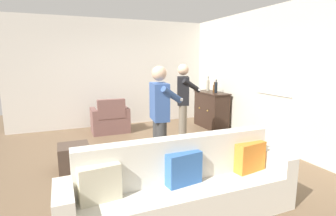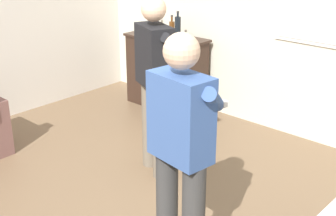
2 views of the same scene
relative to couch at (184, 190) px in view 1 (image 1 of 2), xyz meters
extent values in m
plane|color=brown|center=(-2.01, 0.13, -0.35)|extent=(10.40, 10.40, 0.00)
cube|color=beige|center=(-2.01, 2.79, 1.05)|extent=(5.20, 0.12, 2.80)
cube|color=silver|center=(-1.57, 2.72, 1.20)|extent=(0.90, 0.02, 0.96)
cube|color=white|center=(-1.57, 2.72, 1.20)|extent=(0.82, 0.03, 0.88)
cube|color=silver|center=(-4.67, 0.13, 1.05)|extent=(0.12, 5.20, 2.80)
cube|color=silver|center=(0.05, 0.00, -0.14)|extent=(0.55, 2.29, 0.42)
cube|color=silver|center=(-0.15, 0.00, 0.32)|extent=(0.18, 2.29, 0.50)
cube|color=silver|center=(0.05, 1.23, -0.03)|extent=(0.55, 0.18, 0.64)
cube|color=orange|center=(-0.02, 0.90, 0.25)|extent=(0.20, 0.42, 0.36)
cube|color=#386BB7|center=(-0.02, 0.00, 0.25)|extent=(0.19, 0.42, 0.36)
cube|color=beige|center=(-0.02, -0.90, 0.25)|extent=(0.18, 0.41, 0.36)
cube|color=brown|center=(-3.95, -0.11, -0.15)|extent=(0.64, 0.64, 0.40)
cube|color=brown|center=(-3.69, -0.11, 0.27)|extent=(0.14, 0.64, 0.45)
cube|color=brown|center=(-3.95, -0.49, -0.05)|extent=(0.64, 0.12, 0.60)
cube|color=brown|center=(-3.95, 0.27, -0.05)|extent=(0.64, 0.12, 0.60)
cube|color=black|center=(-3.39, 2.43, 0.10)|extent=(1.04, 0.44, 0.90)
cube|color=black|center=(-3.39, 2.43, 0.56)|extent=(1.08, 0.48, 0.03)
sphere|color=#B79338|center=(-3.60, 2.19, 0.14)|extent=(0.04, 0.04, 0.04)
sphere|color=#B79338|center=(-3.18, 2.19, 0.14)|extent=(0.04, 0.04, 0.04)
cylinder|color=#593314|center=(-3.32, 2.46, 0.68)|extent=(0.07, 0.07, 0.19)
cylinder|color=#593314|center=(-3.32, 2.46, 0.80)|extent=(0.03, 0.03, 0.07)
cylinder|color=#262626|center=(-3.32, 2.46, 0.84)|extent=(0.03, 0.03, 0.02)
cylinder|color=gray|center=(-3.64, 2.46, 0.72)|extent=(0.08, 0.08, 0.28)
cylinder|color=gray|center=(-3.64, 2.46, 0.90)|extent=(0.03, 0.03, 0.09)
cylinder|color=#262626|center=(-3.64, 2.46, 0.95)|extent=(0.04, 0.04, 0.02)
cylinder|color=black|center=(-3.21, 2.44, 0.71)|extent=(0.07, 0.07, 0.27)
cylinder|color=black|center=(-3.21, 2.44, 0.87)|extent=(0.03, 0.03, 0.05)
cylinder|color=#262626|center=(-3.21, 2.44, 0.91)|extent=(0.03, 0.03, 0.02)
cube|color=#47382D|center=(-1.96, -1.05, -0.15)|extent=(0.48, 0.48, 0.40)
cylinder|color=#6B6051|center=(-2.42, 1.13, 0.09)|extent=(0.15, 0.15, 0.88)
cylinder|color=#6B6051|center=(-2.18, 1.03, 0.09)|extent=(0.15, 0.15, 0.88)
cube|color=black|center=(-2.30, 1.08, 0.80)|extent=(0.45, 0.36, 0.55)
sphere|color=#D8AD8C|center=(-2.30, 1.08, 1.22)|extent=(0.22, 0.22, 0.22)
cylinder|color=black|center=(-2.34, 1.27, 0.91)|extent=(0.42, 0.31, 0.29)
cylinder|color=black|center=(-2.13, 1.18, 0.91)|extent=(0.19, 0.45, 0.29)
cube|color=white|center=(-2.17, 1.37, 0.83)|extent=(0.15, 0.09, 0.04)
cylinder|color=#383838|center=(-1.32, 0.17, 0.09)|extent=(0.15, 0.15, 0.88)
cylinder|color=#383838|center=(-1.06, 0.14, 0.09)|extent=(0.15, 0.15, 0.88)
cube|color=#385693|center=(-1.19, 0.16, 0.80)|extent=(0.42, 0.27, 0.55)
sphere|color=#D8AD8C|center=(-1.19, 0.16, 1.22)|extent=(0.22, 0.22, 0.22)
cylinder|color=#385693|center=(-1.28, 0.33, 0.91)|extent=(0.36, 0.38, 0.29)
cylinder|color=#385693|center=(-1.06, 0.30, 0.91)|extent=(0.29, 0.43, 0.29)
cube|color=white|center=(-1.15, 0.48, 0.83)|extent=(0.15, 0.06, 0.04)
camera|label=1|loc=(2.39, -1.18, 1.42)|focal=28.00mm
camera|label=2|loc=(0.52, -1.83, 1.90)|focal=50.00mm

